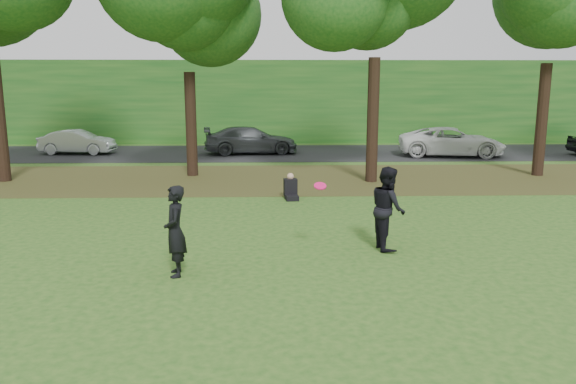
# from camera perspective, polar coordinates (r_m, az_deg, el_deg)

# --- Properties ---
(ground) EXTENTS (120.00, 120.00, 0.00)m
(ground) POSITION_cam_1_polar(r_m,az_deg,el_deg) (9.46, -2.83, -12.30)
(ground) COLOR #235019
(ground) RESTS_ON ground
(leaf_litter) EXTENTS (60.00, 7.00, 0.01)m
(leaf_litter) POSITION_cam_1_polar(r_m,az_deg,el_deg) (22.00, -2.21, 1.36)
(leaf_litter) COLOR #50381C
(leaf_litter) RESTS_ON ground
(street) EXTENTS (70.00, 7.00, 0.02)m
(street) POSITION_cam_1_polar(r_m,az_deg,el_deg) (29.91, -2.09, 3.99)
(street) COLOR black
(street) RESTS_ON ground
(far_hedge) EXTENTS (70.00, 3.00, 5.00)m
(far_hedge) POSITION_cam_1_polar(r_m,az_deg,el_deg) (35.70, -2.06, 9.18)
(far_hedge) COLOR #17501B
(far_hedge) RESTS_ON ground
(player_left) EXTENTS (0.55, 0.73, 1.80)m
(player_left) POSITION_cam_1_polar(r_m,az_deg,el_deg) (11.16, -11.40, -3.92)
(player_left) COLOR black
(player_left) RESTS_ON ground
(player_right) EXTENTS (0.81, 0.99, 1.90)m
(player_right) POSITION_cam_1_polar(r_m,az_deg,el_deg) (12.88, 10.11, -1.62)
(player_right) COLOR black
(player_right) RESTS_ON ground
(parked_cars) EXTENTS (38.51, 4.08, 1.45)m
(parked_cars) POSITION_cam_1_polar(r_m,az_deg,el_deg) (28.92, 2.54, 5.14)
(parked_cars) COLOR black
(parked_cars) RESTS_ON street
(frisbee) EXTENTS (0.38, 0.36, 0.18)m
(frisbee) POSITION_cam_1_polar(r_m,az_deg,el_deg) (12.11, 3.28, 0.62)
(frisbee) COLOR #EA1364
(frisbee) RESTS_ON ground
(seated_person) EXTENTS (0.49, 0.77, 0.83)m
(seated_person) POSITION_cam_1_polar(r_m,az_deg,el_deg) (18.25, 0.29, 0.29)
(seated_person) COLOR black
(seated_person) RESTS_ON ground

